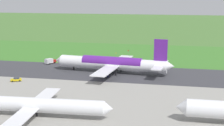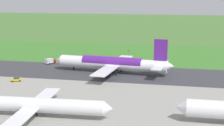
{
  "view_description": "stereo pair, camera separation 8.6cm",
  "coord_description": "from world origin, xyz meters",
  "px_view_note": "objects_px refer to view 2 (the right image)",
  "views": [
    {
      "loc": [
        -29.38,
        140.69,
        34.72
      ],
      "look_at": [
        -0.68,
        0.0,
        4.5
      ],
      "focal_mm": 54.05,
      "sensor_mm": 36.0,
      "label": 1
    },
    {
      "loc": [
        -29.47,
        140.67,
        34.72
      ],
      "look_at": [
        -0.68,
        0.0,
        4.5
      ],
      "focal_mm": 54.05,
      "sensor_mm": 36.0,
      "label": 2
    }
  ],
  "objects_px": {
    "no_stopping_sign": "(128,52)",
    "traffic_cone_orange": "(116,53)",
    "airliner_main": "(113,63)",
    "service_truck_baggage": "(50,61)",
    "airliner_parked_mid": "(35,105)",
    "service_car_followme": "(16,79)"
  },
  "relations": [
    {
      "from": "service_truck_baggage",
      "to": "service_car_followme",
      "type": "relative_size",
      "value": 1.36
    },
    {
      "from": "airliner_parked_mid",
      "to": "no_stopping_sign",
      "type": "relative_size",
      "value": 19.49
    },
    {
      "from": "airliner_main",
      "to": "no_stopping_sign",
      "type": "relative_size",
      "value": 23.92
    },
    {
      "from": "service_car_followme",
      "to": "no_stopping_sign",
      "type": "height_order",
      "value": "no_stopping_sign"
    },
    {
      "from": "airliner_main",
      "to": "no_stopping_sign",
      "type": "height_order",
      "value": "airliner_main"
    },
    {
      "from": "airliner_parked_mid",
      "to": "no_stopping_sign",
      "type": "xyz_separation_m",
      "value": [
        -10.5,
        -103.79,
        -2.16
      ]
    },
    {
      "from": "airliner_main",
      "to": "service_truck_baggage",
      "type": "relative_size",
      "value": 8.74
    },
    {
      "from": "airliner_main",
      "to": "service_car_followme",
      "type": "xyz_separation_m",
      "value": [
        34.87,
        21.37,
        -3.51
      ]
    },
    {
      "from": "service_truck_baggage",
      "to": "service_car_followme",
      "type": "xyz_separation_m",
      "value": [
        0.52,
        34.36,
        -0.56
      ]
    },
    {
      "from": "airliner_main",
      "to": "service_car_followme",
      "type": "height_order",
      "value": "airliner_main"
    },
    {
      "from": "service_truck_baggage",
      "to": "no_stopping_sign",
      "type": "distance_m",
      "value": 48.5
    },
    {
      "from": "service_truck_baggage",
      "to": "airliner_parked_mid",
      "type": "bearing_deg",
      "value": 108.62
    },
    {
      "from": "airliner_parked_mid",
      "to": "no_stopping_sign",
      "type": "height_order",
      "value": "airliner_parked_mid"
    },
    {
      "from": "service_car_followme",
      "to": "traffic_cone_orange",
      "type": "xyz_separation_m",
      "value": [
        -27.0,
        -69.75,
        -0.57
      ]
    },
    {
      "from": "airliner_parked_mid",
      "to": "airliner_main",
      "type": "bearing_deg",
      "value": -101.26
    },
    {
      "from": "service_truck_baggage",
      "to": "traffic_cone_orange",
      "type": "xyz_separation_m",
      "value": [
        -26.48,
        -35.38,
        -1.13
      ]
    },
    {
      "from": "airliner_main",
      "to": "traffic_cone_orange",
      "type": "height_order",
      "value": "airliner_main"
    },
    {
      "from": "no_stopping_sign",
      "to": "traffic_cone_orange",
      "type": "distance_m",
      "value": 7.35
    },
    {
      "from": "airliner_parked_mid",
      "to": "service_car_followme",
      "type": "bearing_deg",
      "value": -55.52
    },
    {
      "from": "airliner_main",
      "to": "traffic_cone_orange",
      "type": "distance_m",
      "value": 49.19
    },
    {
      "from": "airliner_main",
      "to": "traffic_cone_orange",
      "type": "xyz_separation_m",
      "value": [
        7.88,
        -48.38,
        -4.08
      ]
    },
    {
      "from": "traffic_cone_orange",
      "to": "service_truck_baggage",
      "type": "bearing_deg",
      "value": 53.19
    }
  ]
}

